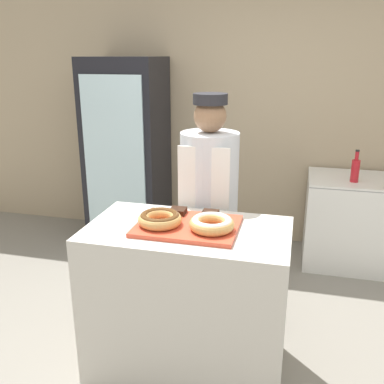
% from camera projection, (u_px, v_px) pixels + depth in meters
% --- Properties ---
extents(ground_plane, '(14.00, 14.00, 0.00)m').
position_uv_depth(ground_plane, '(188.00, 366.00, 2.67)').
color(ground_plane, gray).
extents(wall_back, '(8.00, 0.06, 2.70)m').
position_uv_depth(wall_back, '(242.00, 108.00, 4.22)').
color(wall_back, tan).
rests_on(wall_back, ground_plane).
extents(display_counter, '(1.14, 0.65, 0.93)m').
position_uv_depth(display_counter, '(188.00, 301.00, 2.53)').
color(display_counter, beige).
rests_on(display_counter, ground_plane).
extents(serving_tray, '(0.56, 0.42, 0.02)m').
position_uv_depth(serving_tray, '(188.00, 226.00, 2.38)').
color(serving_tray, '#D84C33').
rests_on(serving_tray, display_counter).
extents(donut_chocolate_glaze, '(0.24, 0.24, 0.07)m').
position_uv_depth(donut_chocolate_glaze, '(160.00, 218.00, 2.36)').
color(donut_chocolate_glaze, tan).
rests_on(donut_chocolate_glaze, serving_tray).
extents(donut_light_glaze, '(0.24, 0.24, 0.07)m').
position_uv_depth(donut_light_glaze, '(212.00, 223.00, 2.29)').
color(donut_light_glaze, tan).
rests_on(donut_light_glaze, serving_tray).
extents(brownie_back_left, '(0.09, 0.09, 0.03)m').
position_uv_depth(brownie_back_left, '(178.00, 211.00, 2.53)').
color(brownie_back_left, black).
rests_on(brownie_back_left, serving_tray).
extents(brownie_back_right, '(0.09, 0.09, 0.03)m').
position_uv_depth(brownie_back_right, '(210.00, 214.00, 2.48)').
color(brownie_back_right, black).
rests_on(brownie_back_right, serving_tray).
extents(baker_person, '(0.39, 0.39, 1.62)m').
position_uv_depth(baker_person, '(209.00, 209.00, 2.93)').
color(baker_person, '#4C4C51').
rests_on(baker_person, ground_plane).
extents(beverage_fridge, '(0.72, 0.64, 1.84)m').
position_uv_depth(beverage_fridge, '(127.00, 153.00, 4.24)').
color(beverage_fridge, black).
rests_on(beverage_fridge, ground_plane).
extents(chest_freezer, '(0.94, 0.65, 0.81)m').
position_uv_depth(chest_freezer, '(359.00, 221.00, 3.88)').
color(chest_freezer, white).
rests_on(chest_freezer, ground_plane).
extents(bottle_red, '(0.07, 0.07, 0.28)m').
position_uv_depth(bottle_red, '(355.00, 170.00, 3.64)').
color(bottle_red, red).
rests_on(bottle_red, chest_freezer).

